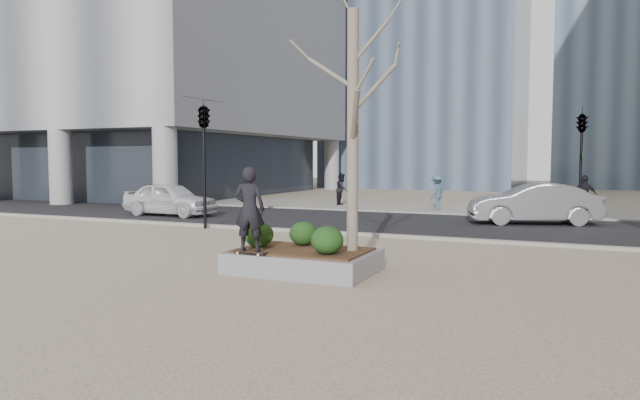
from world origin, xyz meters
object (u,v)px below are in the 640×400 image
at_px(skateboard, 250,253).
at_px(police_car, 170,199).
at_px(planter, 303,261).
at_px(skateboarder, 250,209).

distance_m(skateboard, police_car, 13.66).
height_order(planter, police_car, police_car).
relative_size(skateboard, police_car, 0.19).
xyz_separation_m(skateboard, police_car, (-9.72, 9.60, 0.25)).
bearing_deg(skateboard, police_car, 141.05).
bearing_deg(police_car, skateboard, -132.88).
xyz_separation_m(skateboard, skateboarder, (0.00, -0.00, 0.90)).
bearing_deg(skateboarder, police_car, -59.54).
xyz_separation_m(planter, police_car, (-10.51, 8.72, 0.51)).
distance_m(skateboard, skateboarder, 0.90).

